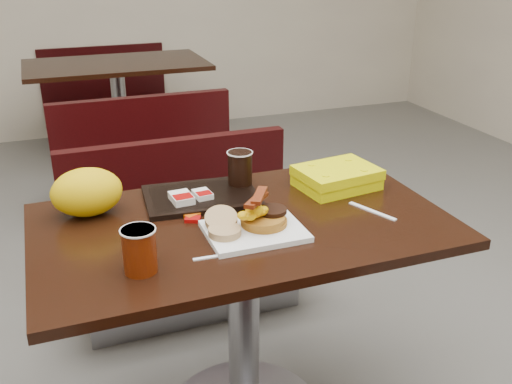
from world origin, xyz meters
name	(u,v)px	position (x,y,z in m)	size (l,w,h in m)	color
table_near	(244,327)	(0.00, 0.00, 0.38)	(1.20, 0.70, 0.75)	black
bench_near_n	(189,236)	(0.00, 0.70, 0.36)	(1.00, 0.46, 0.72)	black
table_far	(121,116)	(0.00, 2.60, 0.38)	(1.20, 0.70, 0.75)	black
bench_far_s	(139,149)	(0.00, 1.90, 0.36)	(1.00, 0.46, 0.72)	black
bench_far_n	(108,96)	(0.00, 3.30, 0.36)	(1.00, 0.46, 0.72)	black
platter	(254,231)	(0.00, -0.09, 0.76)	(0.27, 0.21, 0.02)	white
pancake_stack	(264,220)	(0.04, -0.07, 0.78)	(0.13, 0.13, 0.03)	#A97A1C
sausage_patty	(273,210)	(0.07, -0.06, 0.80)	(0.08, 0.08, 0.01)	black
scrambled_eggs	(254,212)	(0.01, -0.08, 0.82)	(0.09, 0.08, 0.05)	yellow
bacon_strips	(257,199)	(0.02, -0.07, 0.85)	(0.15, 0.07, 0.01)	#491405
muffin_bottom	(225,231)	(-0.08, -0.09, 0.78)	(0.09, 0.09, 0.02)	tan
muffin_top	(221,219)	(-0.08, -0.04, 0.79)	(0.09, 0.09, 0.02)	tan
coffee_cup_near	(140,250)	(-0.33, -0.18, 0.81)	(0.08, 0.08, 0.12)	#862804
fork	(209,257)	(-0.15, -0.17, 0.75)	(0.12, 0.02, 0.00)	white
knife	(372,211)	(0.39, -0.08, 0.75)	(0.17, 0.01, 0.00)	white
condiment_syrup	(192,215)	(-0.13, 0.08, 0.76)	(0.04, 0.03, 0.01)	#C14608
condiment_ketchup	(193,219)	(-0.14, 0.05, 0.76)	(0.04, 0.03, 0.01)	#8C0504
tray	(201,197)	(-0.07, 0.20, 0.76)	(0.35, 0.25, 0.02)	black
hashbrown_sleeve_left	(181,198)	(-0.14, 0.16, 0.78)	(0.06, 0.08, 0.02)	silver
hashbrown_sleeve_right	(203,194)	(-0.07, 0.17, 0.78)	(0.05, 0.07, 0.02)	silver
coffee_cup_far	(240,168)	(0.07, 0.24, 0.82)	(0.08, 0.08, 0.11)	black
clamshell	(337,177)	(0.38, 0.13, 0.78)	(0.25, 0.19, 0.07)	#DFDC03
paper_bag	(87,192)	(-0.42, 0.20, 0.82)	(0.21, 0.15, 0.14)	#FFB408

